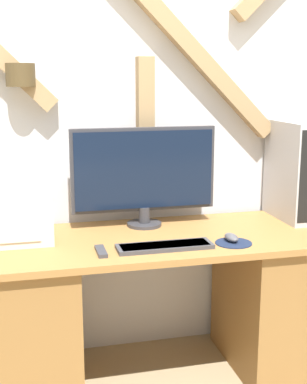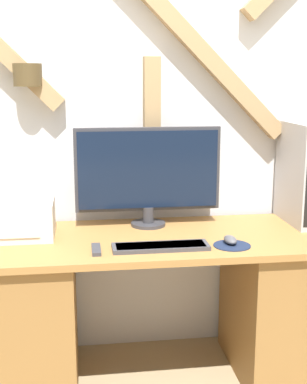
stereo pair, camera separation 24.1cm
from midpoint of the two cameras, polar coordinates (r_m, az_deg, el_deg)
The scene contains 9 objects.
wall_back at distance 2.73m, azimuth -4.18°, elevation 10.53°, with size 6.40×0.19×2.70m.
desk at distance 2.59m, azimuth -2.31°, elevation -12.12°, with size 1.79×0.66×0.72m.
monitor at distance 2.59m, azimuth -3.69°, elevation 2.07°, with size 0.71×0.17×0.48m.
keyboard at distance 2.30m, azimuth -1.81°, elevation -5.84°, with size 0.42×0.12×0.02m.
mousepad at distance 2.37m, azimuth 5.67°, elevation -5.48°, with size 0.16×0.16×0.00m.
mouse at distance 2.39m, azimuth 5.46°, elevation -4.89°, with size 0.05×0.10×0.03m.
computer_tower at distance 2.80m, azimuth 12.71°, elevation 2.23°, with size 0.19×0.37×0.50m.
printer at distance 2.49m, azimuth -17.89°, elevation -3.28°, with size 0.38×0.26×0.17m.
remote_control at distance 2.26m, azimuth -8.69°, elevation -6.32°, with size 0.04×0.14×0.02m.
Camera 1 is at (-0.58, -1.96, 1.44)m, focal length 50.00 mm.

